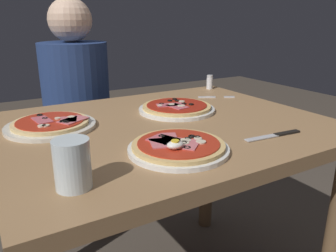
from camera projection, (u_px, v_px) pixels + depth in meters
name	position (u px, v px, depth m)	size (l,w,h in m)	color
dining_table	(165.00, 158.00, 1.14)	(1.05, 0.85, 0.76)	#9E754C
pizza_foreground	(178.00, 147.00, 0.86)	(0.26, 0.26, 0.05)	white
pizza_across_left	(177.00, 108.00, 1.23)	(0.28, 0.28, 0.03)	white
pizza_across_right	(51.00, 124.00, 1.04)	(0.28, 0.28, 0.03)	silver
water_glass_near	(73.00, 167.00, 0.67)	(0.07, 0.07, 0.10)	silver
fork	(213.00, 97.00, 1.44)	(0.15, 0.09, 0.00)	silver
knife	(277.00, 135.00, 0.98)	(0.20, 0.04, 0.01)	silver
salt_shaker	(210.00, 82.00, 1.61)	(0.03, 0.03, 0.07)	white
diner_person	(79.00, 127.00, 1.69)	(0.32, 0.32, 1.18)	black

